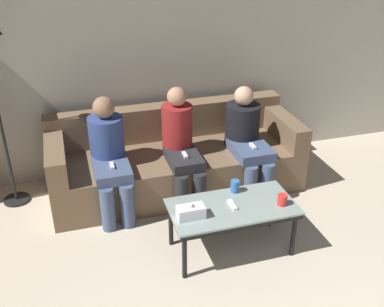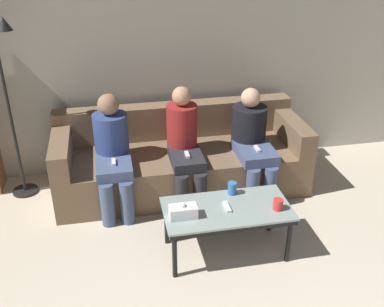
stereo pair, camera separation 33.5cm
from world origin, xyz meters
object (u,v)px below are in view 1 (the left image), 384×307
at_px(cup_near_left, 235,186).
at_px(tissue_box, 191,212).
at_px(cup_near_right, 282,200).
at_px(seated_person_mid_right, 246,136).
at_px(couch, 175,160).
at_px(game_remote, 232,205).
at_px(seated_person_mid_left, 181,144).
at_px(coffee_table, 232,210).
at_px(seated_person_left_end, 109,153).

distance_m(cup_near_left, tissue_box, 0.54).
relative_size(cup_near_right, seated_person_mid_right, 0.09).
relative_size(tissue_box, seated_person_mid_right, 0.20).
bearing_deg(couch, game_remote, -81.32).
xyz_separation_m(game_remote, seated_person_mid_left, (-0.18, 0.95, 0.14)).
distance_m(cup_near_right, seated_person_mid_right, 1.07).
height_order(seated_person_mid_left, seated_person_mid_right, seated_person_mid_left).
bearing_deg(seated_person_mid_right, seated_person_mid_left, -179.71).
xyz_separation_m(couch, cup_near_left, (0.28, -0.98, 0.21)).
relative_size(coffee_table, game_remote, 7.00).
bearing_deg(seated_person_left_end, game_remote, -47.40).
bearing_deg(coffee_table, game_remote, 180.00).
xyz_separation_m(coffee_table, seated_person_mid_left, (-0.18, 0.95, 0.19)).
xyz_separation_m(couch, seated_person_mid_right, (0.70, -0.22, 0.28)).
bearing_deg(cup_near_left, cup_near_right, -44.53).
height_order(cup_near_right, seated_person_left_end, seated_person_left_end).
bearing_deg(cup_near_right, seated_person_mid_right, 83.61).
xyz_separation_m(seated_person_mid_left, seated_person_mid_right, (0.70, 0.00, -0.02)).
distance_m(tissue_box, seated_person_left_end, 1.13).
distance_m(tissue_box, seated_person_mid_right, 1.35).
height_order(cup_near_left, seated_person_left_end, seated_person_left_end).
bearing_deg(seated_person_mid_left, couch, 90.00).
distance_m(couch, cup_near_left, 1.04).
height_order(tissue_box, seated_person_mid_right, seated_person_mid_right).
bearing_deg(cup_near_left, coffee_table, -116.46).
relative_size(tissue_box, game_remote, 1.47).
bearing_deg(coffee_table, couch, 98.68).
bearing_deg(game_remote, coffee_table, 0.00).
bearing_deg(tissue_box, seated_person_mid_left, 79.04).
distance_m(couch, game_remote, 1.20).
bearing_deg(coffee_table, cup_near_left, 63.54).
distance_m(cup_near_right, tissue_box, 0.78).
bearing_deg(game_remote, tissue_box, -171.64).
distance_m(tissue_box, game_remote, 0.38).
height_order(couch, coffee_table, couch).
relative_size(cup_near_left, game_remote, 0.74).
bearing_deg(seated_person_mid_left, tissue_box, -100.96).
height_order(cup_near_left, tissue_box, tissue_box).
relative_size(cup_near_left, seated_person_left_end, 0.10).
relative_size(couch, tissue_box, 11.61).
bearing_deg(seated_person_mid_left, seated_person_left_end, 179.81).
xyz_separation_m(tissue_box, seated_person_left_end, (-0.50, 1.01, 0.09)).
distance_m(seated_person_left_end, seated_person_mid_left, 0.70).
distance_m(seated_person_left_end, seated_person_mid_right, 1.40).
relative_size(game_remote, seated_person_left_end, 0.13).
height_order(couch, cup_near_right, couch).
xyz_separation_m(coffee_table, seated_person_mid_right, (0.52, 0.96, 0.18)).
height_order(seated_person_left_end, seated_person_mid_right, seated_person_left_end).
xyz_separation_m(tissue_box, seated_person_mid_right, (0.89, 1.01, 0.08)).
xyz_separation_m(cup_near_right, game_remote, (-0.40, 0.10, -0.04)).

